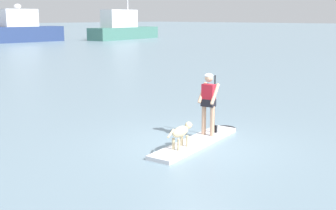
% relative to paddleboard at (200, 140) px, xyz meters
% --- Properties ---
extents(ground_plane, '(400.00, 400.00, 0.00)m').
position_rel_paddleboard_xyz_m(ground_plane, '(-0.23, -0.04, -0.05)').
color(ground_plane, slate).
extents(paddleboard, '(3.80, 1.26, 0.10)m').
position_rel_paddleboard_xyz_m(paddleboard, '(0.00, 0.00, 0.00)').
color(paddleboard, silver).
rests_on(paddleboard, ground_plane).
extents(person_paddler, '(0.64, 0.53, 1.68)m').
position_rel_paddleboard_xyz_m(person_paddler, '(0.42, 0.07, 1.02)').
color(person_paddler, tan).
rests_on(person_paddler, paddleboard).
extents(dog, '(1.10, 0.32, 0.58)m').
position_rel_paddleboard_xyz_m(dog, '(-0.92, -0.16, 0.44)').
color(dog, '#CCB78C').
rests_on(dog, paddleboard).
extents(moored_boat_outer, '(9.82, 3.78, 4.88)m').
position_rel_paddleboard_xyz_m(moored_boat_outer, '(19.35, 46.01, 1.54)').
color(moored_boat_outer, navy).
rests_on(moored_boat_outer, ground_plane).
extents(moored_boat_far_starboard, '(13.12, 5.07, 9.75)m').
position_rel_paddleboard_xyz_m(moored_boat_far_starboard, '(32.82, 41.64, 1.53)').
color(moored_boat_far_starboard, '#3F7266').
rests_on(moored_boat_far_starboard, ground_plane).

